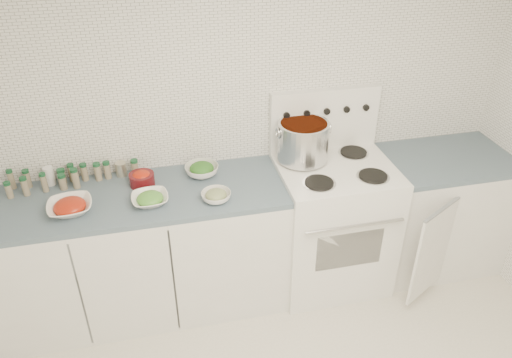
# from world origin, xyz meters

# --- Properties ---
(room_walls) EXTENTS (3.54, 3.04, 2.52)m
(room_walls) POSITION_xyz_m (0.00, 0.00, 1.56)
(room_walls) COLOR white
(room_walls) RESTS_ON ground
(counter_left) EXTENTS (1.85, 0.62, 0.90)m
(counter_left) POSITION_xyz_m (-0.82, 1.19, 0.45)
(counter_left) COLOR white
(counter_left) RESTS_ON ground
(stove) EXTENTS (0.76, 0.70, 1.36)m
(stove) POSITION_xyz_m (0.48, 1.19, 0.50)
(stove) COLOR white
(stove) RESTS_ON ground
(counter_right) EXTENTS (0.89, 0.82, 0.90)m
(counter_right) POSITION_xyz_m (1.30, 1.19, 0.45)
(counter_right) COLOR white
(counter_right) RESTS_ON ground
(stock_pot) EXTENTS (0.36, 0.34, 0.26)m
(stock_pot) POSITION_xyz_m (0.29, 1.32, 1.09)
(stock_pot) COLOR silver
(stock_pot) RESTS_ON stove
(bowl_tomato) EXTENTS (0.28, 0.28, 0.08)m
(bowl_tomato) POSITION_xyz_m (-1.19, 1.10, 0.94)
(bowl_tomato) COLOR white
(bowl_tomato) RESTS_ON counter_left
(bowl_snowpea) EXTENTS (0.23, 0.23, 0.07)m
(bowl_snowpea) POSITION_xyz_m (-0.73, 1.08, 0.93)
(bowl_snowpea) COLOR white
(bowl_snowpea) RESTS_ON counter_left
(bowl_broccoli) EXTENTS (0.25, 0.25, 0.09)m
(bowl_broccoli) POSITION_xyz_m (-0.39, 1.34, 0.94)
(bowl_broccoli) COLOR white
(bowl_broccoli) RESTS_ON counter_left
(bowl_zucchini) EXTENTS (0.23, 0.23, 0.07)m
(bowl_zucchini) POSITION_xyz_m (-0.34, 1.02, 0.93)
(bowl_zucchini) COLOR white
(bowl_zucchini) RESTS_ON counter_left
(bowl_pepper) EXTENTS (0.16, 0.16, 0.10)m
(bowl_pepper) POSITION_xyz_m (-0.77, 1.30, 0.95)
(bowl_pepper) COLOR #4F0D11
(bowl_pepper) RESTS_ON counter_left
(salt_canister) EXTENTS (0.08, 0.08, 0.12)m
(salt_canister) POSITION_xyz_m (-1.33, 1.44, 0.96)
(salt_canister) COLOR white
(salt_canister) RESTS_ON counter_left
(tin_can) EXTENTS (0.09, 0.09, 0.09)m
(tin_can) POSITION_xyz_m (-0.90, 1.45, 0.95)
(tin_can) COLOR #B4AE98
(tin_can) RESTS_ON counter_left
(spice_cluster) EXTENTS (0.79, 0.16, 0.13)m
(spice_cluster) POSITION_xyz_m (-1.23, 1.41, 0.96)
(spice_cluster) COLOR gray
(spice_cluster) RESTS_ON counter_left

